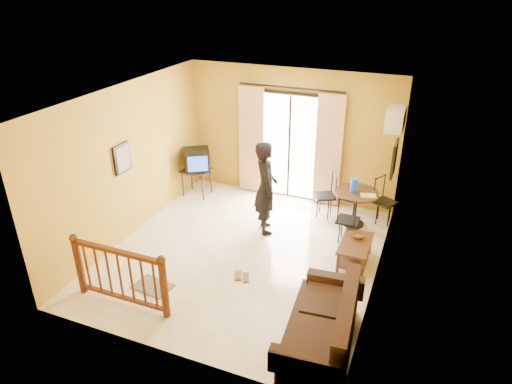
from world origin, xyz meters
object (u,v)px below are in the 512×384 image
at_px(television, 197,160).
at_px(coffee_table, 355,249).
at_px(standing_person, 266,188).
at_px(sofa, 325,328).
at_px(dining_table, 356,199).

distance_m(television, coffee_table, 3.99).
xyz_separation_m(television, standing_person, (1.92, -0.88, 0.06)).
xyz_separation_m(sofa, standing_person, (-1.80, 2.54, 0.58)).
bearing_deg(sofa, standing_person, 120.30).
distance_m(sofa, standing_person, 3.17).
distance_m(television, dining_table, 3.47).
bearing_deg(dining_table, coffee_table, -78.57).
height_order(sofa, standing_person, standing_person).
xyz_separation_m(television, sofa, (3.72, -3.42, -0.52)).
bearing_deg(coffee_table, sofa, -89.86).
bearing_deg(dining_table, sofa, -85.50).
bearing_deg(sofa, television, 132.42).
bearing_deg(television, sofa, -75.16).
height_order(coffee_table, standing_person, standing_person).
distance_m(coffee_table, standing_person, 1.95).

